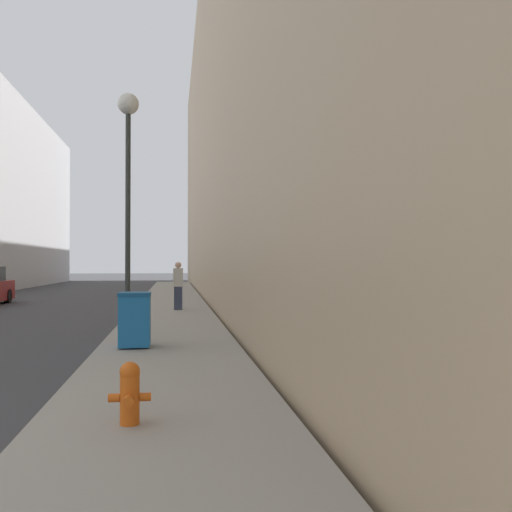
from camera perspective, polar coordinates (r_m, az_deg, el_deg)
sidewalk_right at (r=23.19m, az=-8.44°, el=-5.11°), size 2.90×60.00×0.14m
building_right_stone at (r=32.86m, az=5.26°, el=12.41°), size 12.00×60.00×18.61m
fire_hydrant at (r=6.35m, az=-12.51°, el=-13.11°), size 0.45×0.33×0.66m
trash_bin at (r=11.87m, az=-12.03°, el=-6.19°), size 0.63×0.66×1.12m
lamppost at (r=14.45m, az=-12.68°, el=9.46°), size 0.52×0.52×5.87m
pedestrian_on_sidewalk at (r=21.12m, az=-7.80°, el=-2.96°), size 0.35×0.23×1.75m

